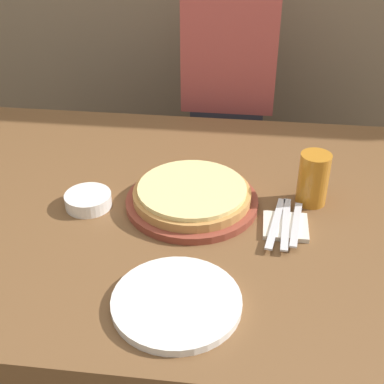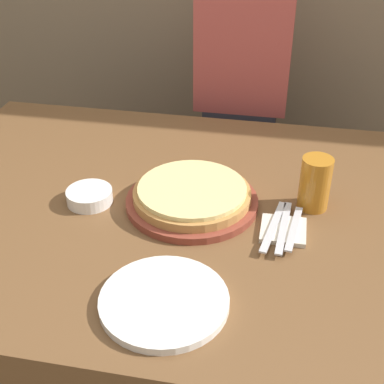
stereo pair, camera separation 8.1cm
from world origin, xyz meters
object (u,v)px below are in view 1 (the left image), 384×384
Objects in this scene: side_bowl at (88,200)px; fork at (276,223)px; spoon at (296,224)px; dinner_plate at (177,302)px; diner_person at (228,113)px; dinner_knife at (286,223)px; beer_glass at (314,177)px; pizza_on_board at (192,197)px.

fork is at bearing -4.32° from side_bowl.
spoon is at bearing 0.00° from fork.
side_bowl is at bearing 130.35° from dinner_plate.
side_bowl is (-0.28, 0.33, 0.01)m from dinner_plate.
side_bowl is 0.83m from diner_person.
beer_glass is at bearing 61.81° from dinner_knife.
pizza_on_board is 0.37m from dinner_plate.
dinner_knife is at bearing 52.25° from dinner_plate.
side_bowl is at bearing 175.89° from dinner_knife.
dinner_plate is 0.21× the size of diner_person.
fork is at bearing -126.21° from beer_glass.
pizza_on_board is 2.44× the size of beer_glass.
beer_glass is 0.66× the size of fork.
beer_glass is (0.31, 0.05, 0.05)m from pizza_on_board.
spoon is (0.05, 0.00, 0.00)m from fork.
spoon is at bearing -74.80° from diner_person.
beer_glass is at bearing 71.23° from spoon.
pizza_on_board is at bearing 162.84° from dinner_knife.
beer_glass reaches higher than dinner_plate.
dinner_knife is at bearing 180.00° from spoon.
dinner_plate is at bearing -125.09° from beer_glass.
diner_person is at bearing 103.53° from dinner_knife.
pizza_on_board is 0.23m from fork.
beer_glass reaches higher than fork.
dinner_plate is 1.10m from diner_person.
pizza_on_board reaches higher than side_bowl.
dinner_plate is 1.46× the size of spoon.
dinner_knife is at bearing -76.47° from diner_person.
beer_glass is 0.53× the size of dinner_plate.
dinner_plate is at bearing -127.75° from dinner_knife.
pizza_on_board is 0.28m from spoon.
dinner_plate is 0.44m from side_bowl.
diner_person is at bearing 67.54° from side_bowl.
beer_glass is 0.16m from dinner_knife.
beer_glass is at bearing 9.65° from pizza_on_board.
beer_glass is 0.77× the size of spoon.
fork is (0.20, 0.30, 0.01)m from dinner_plate.
diner_person reaches higher than dinner_plate.
dinner_knife is at bearing 0.00° from fork.
fork is 1.00× the size of dinner_knife.
side_bowl is (-0.58, -0.09, -0.06)m from beer_glass.
pizza_on_board is at bearing 161.00° from fork.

